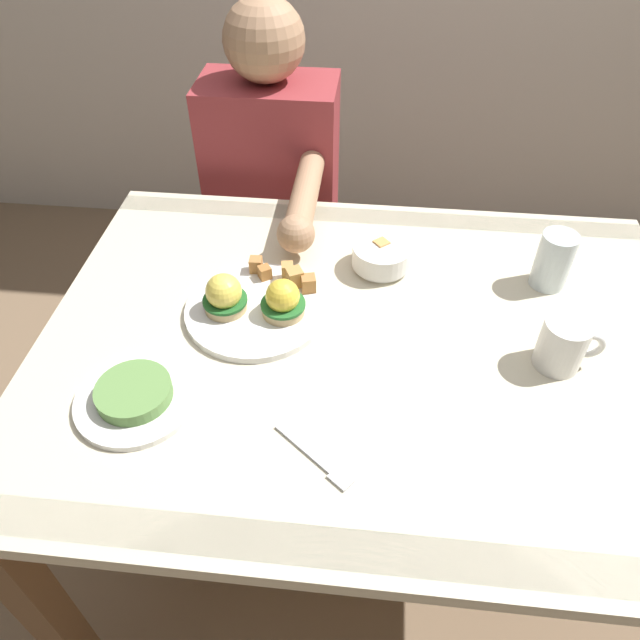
{
  "coord_description": "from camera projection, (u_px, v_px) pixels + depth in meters",
  "views": [
    {
      "loc": [
        -0.01,
        -0.77,
        1.52
      ],
      "look_at": [
        -0.09,
        0.0,
        0.78
      ],
      "focal_mm": 33.44,
      "sensor_mm": 36.0,
      "label": 1
    }
  ],
  "objects": [
    {
      "name": "dining_table",
      "position": [
        364.0,
        377.0,
        1.16
      ],
      "size": [
        1.2,
        0.9,
        0.74
      ],
      "color": "beige",
      "rests_on": "ground_plane"
    },
    {
      "name": "water_glass_near",
      "position": [
        553.0,
        263.0,
        1.17
      ],
      "size": [
        0.07,
        0.07,
        0.12
      ],
      "color": "silver",
      "rests_on": "dining_table"
    },
    {
      "name": "coffee_mug",
      "position": [
        564.0,
        343.0,
        1.01
      ],
      "size": [
        0.11,
        0.08,
        0.09
      ],
      "color": "white",
      "rests_on": "dining_table"
    },
    {
      "name": "side_plate",
      "position": [
        135.0,
        396.0,
        0.97
      ],
      "size": [
        0.2,
        0.2,
        0.04
      ],
      "color": "white",
      "rests_on": "dining_table"
    },
    {
      "name": "eggs_benedict_plate",
      "position": [
        256.0,
        302.0,
        1.12
      ],
      "size": [
        0.27,
        0.27,
        0.09
      ],
      "color": "white",
      "rests_on": "dining_table"
    },
    {
      "name": "fork",
      "position": [
        317.0,
        459.0,
        0.9
      ],
      "size": [
        0.13,
        0.11,
        0.0
      ],
      "color": "silver",
      "rests_on": "dining_table"
    },
    {
      "name": "diner_person",
      "position": [
        273.0,
        197.0,
        1.6
      ],
      "size": [
        0.34,
        0.54,
        1.14
      ],
      "color": "#33333D",
      "rests_on": "ground_plane"
    },
    {
      "name": "fruit_bowl",
      "position": [
        381.0,
        257.0,
        1.22
      ],
      "size": [
        0.12,
        0.12,
        0.06
      ],
      "color": "white",
      "rests_on": "dining_table"
    },
    {
      "name": "ground_plane",
      "position": [
        352.0,
        532.0,
        1.6
      ],
      "size": [
        6.0,
        6.0,
        0.0
      ],
      "primitive_type": "plane",
      "color": "#7F664C"
    }
  ]
}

